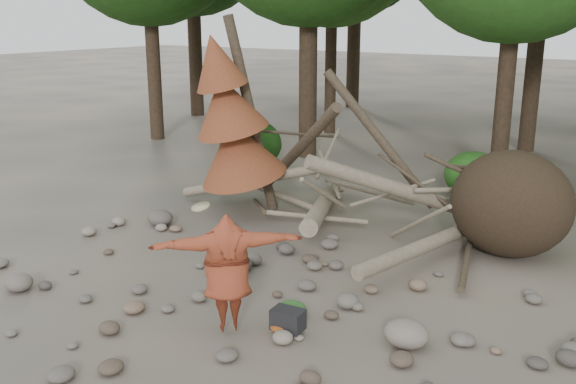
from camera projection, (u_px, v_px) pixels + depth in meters
The scene contains 12 objects.
ground at pixel (258, 305), 9.87m from camera, with size 120.00×120.00×0.00m, color #514C44.
deadfall_pile at pixel (478, 202), 11.95m from camera, with size 8.55×5.24×3.30m.
dead_conifer at pixel (232, 121), 13.67m from camera, with size 2.06×2.16×4.35m.
bush_left at pixel (250, 144), 18.38m from camera, with size 1.80×1.80×1.44m, color #1E4C14.
bush_mid at pixel (473, 175), 15.56m from camera, with size 1.40×1.40×1.12m, color #28601B.
frisbee_thrower at pixel (227, 272), 8.78m from camera, with size 1.94×1.84×1.68m.
backpack at pixel (288, 323), 8.99m from camera, with size 0.44×0.30×0.30m, color black.
cloth_green at pixel (292, 310), 9.53m from camera, with size 0.43×0.36×0.16m, color #2E6227.
cloth_orange at pixel (279, 331), 8.97m from camera, with size 0.28×0.23×0.10m, color #9E4C1B.
boulder_front_left at pixel (18, 282), 10.37m from camera, with size 0.49×0.44×0.29m, color #6E645C.
boulder_mid_right at pixel (406, 334), 8.63m from camera, with size 0.62×0.55×0.37m, color gray.
boulder_mid_left at pixel (160, 218), 13.54m from camera, with size 0.57×0.51×0.34m, color #5C544D.
Camera 1 is at (5.38, -7.27, 4.35)m, focal length 40.00 mm.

